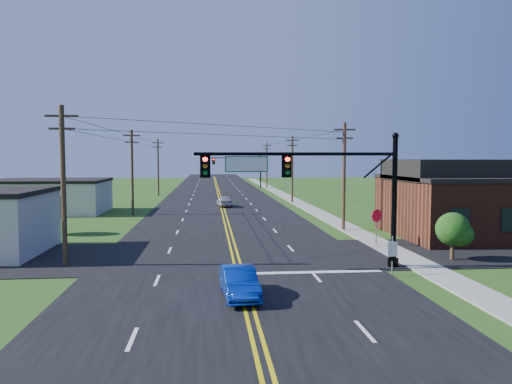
{
  "coord_description": "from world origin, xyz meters",
  "views": [
    {
      "loc": [
        -1.39,
        -18.63,
        6.12
      ],
      "look_at": [
        1.3,
        10.0,
        4.11
      ],
      "focal_mm": 35.0,
      "sensor_mm": 36.0,
      "label": 1
    }
  ],
  "objects": [
    {
      "name": "road_cross",
      "position": [
        0.0,
        12.0,
        0.02
      ],
      "size": [
        70.0,
        10.0,
        0.04
      ],
      "primitive_type": "cube",
      "color": "black",
      "rests_on": "ground"
    },
    {
      "name": "utility_pole_left_c",
      "position": [
        -9.5,
        62.0,
        4.72
      ],
      "size": [
        1.8,
        0.28,
        9.0
      ],
      "color": "#3C241B",
      "rests_on": "ground"
    },
    {
      "name": "shrub_corner",
      "position": [
        13.0,
        9.5,
        1.85
      ],
      "size": [
        2.0,
        2.0,
        2.86
      ],
      "color": "#3C241B",
      "rests_on": "ground"
    },
    {
      "name": "utility_pole_right_a",
      "position": [
        9.8,
        22.0,
        4.72
      ],
      "size": [
        1.8,
        0.28,
        9.0
      ],
      "color": "#3C241B",
      "rests_on": "ground"
    },
    {
      "name": "blue_car",
      "position": [
        -0.12,
        2.68,
        0.66
      ],
      "size": [
        1.69,
        4.09,
        1.32
      ],
      "primitive_type": "imported",
      "rotation": [
        0.0,
        0.0,
        0.08
      ],
      "color": "#072CA1",
      "rests_on": "ground"
    },
    {
      "name": "route_sign",
      "position": [
        7.99,
        5.98,
        1.21
      ],
      "size": [
        0.52,
        0.08,
        2.08
      ],
      "rotation": [
        0.0,
        0.0,
        -0.01
      ],
      "color": "slate",
      "rests_on": "ground"
    },
    {
      "name": "tree_right_back",
      "position": [
        16.0,
        26.0,
        2.6
      ],
      "size": [
        3.0,
        3.0,
        4.1
      ],
      "color": "#3C241B",
      "rests_on": "ground"
    },
    {
      "name": "stop_sign",
      "position": [
        10.03,
        14.4,
        1.86
      ],
      "size": [
        0.86,
        0.4,
        2.58
      ],
      "rotation": [
        0.0,
        0.0,
        0.4
      ],
      "color": "slate",
      "rests_on": "ground"
    },
    {
      "name": "signal_mast_far",
      "position": [
        4.44,
        80.0,
        4.55
      ],
      "size": [
        10.98,
        0.6,
        7.48
      ],
      "color": "black",
      "rests_on": "ground"
    },
    {
      "name": "road_main",
      "position": [
        0.0,
        50.0,
        0.02
      ],
      "size": [
        16.0,
        220.0,
        0.04
      ],
      "primitive_type": "cube",
      "color": "black",
      "rests_on": "ground"
    },
    {
      "name": "tree_left",
      "position": [
        -14.0,
        22.0,
        2.16
      ],
      "size": [
        2.4,
        2.4,
        3.37
      ],
      "color": "#3C241B",
      "rests_on": "ground"
    },
    {
      "name": "utility_pole_right_c",
      "position": [
        9.8,
        78.0,
        4.72
      ],
      "size": [
        1.8,
        0.28,
        9.0
      ],
      "color": "#3C241B",
      "rests_on": "ground"
    },
    {
      "name": "signal_mast_main",
      "position": [
        4.34,
        8.0,
        4.75
      ],
      "size": [
        11.3,
        0.6,
        7.48
      ],
      "color": "black",
      "rests_on": "ground"
    },
    {
      "name": "ground",
      "position": [
        0.0,
        0.0,
        0.0
      ],
      "size": [
        260.0,
        260.0,
        0.0
      ],
      "primitive_type": "plane",
      "color": "#2A4F16",
      "rests_on": "ground"
    },
    {
      "name": "utility_pole_left_b",
      "position": [
        -9.5,
        35.0,
        4.72
      ],
      "size": [
        1.8,
        0.28,
        9.0
      ],
      "color": "#3C241B",
      "rests_on": "ground"
    },
    {
      "name": "distant_car",
      "position": [
        0.46,
        42.75,
        0.7
      ],
      "size": [
        2.01,
        4.22,
        1.39
      ],
      "primitive_type": "imported",
      "rotation": [
        0.0,
        0.0,
        3.23
      ],
      "color": "#BCBCC1",
      "rests_on": "ground"
    },
    {
      "name": "cream_bldg_far",
      "position": [
        -19.0,
        38.0,
        1.86
      ],
      "size": [
        12.2,
        9.2,
        3.7
      ],
      "color": "beige",
      "rests_on": "ground"
    },
    {
      "name": "utility_pole_left_a",
      "position": [
        -9.5,
        10.0,
        4.72
      ],
      "size": [
        1.8,
        0.28,
        9.0
      ],
      "color": "#3C241B",
      "rests_on": "ground"
    },
    {
      "name": "utility_pole_right_b",
      "position": [
        9.8,
        48.0,
        4.72
      ],
      "size": [
        1.8,
        0.28,
        9.0
      ],
      "color": "#3C241B",
      "rests_on": "ground"
    },
    {
      "name": "sidewalk",
      "position": [
        10.5,
        40.0,
        0.04
      ],
      "size": [
        2.0,
        160.0,
        0.08
      ],
      "primitive_type": "cube",
      "color": "gray",
      "rests_on": "ground"
    },
    {
      "name": "brick_building",
      "position": [
        20.0,
        18.0,
        2.35
      ],
      "size": [
        14.2,
        11.2,
        4.7
      ],
      "color": "#592719",
      "rests_on": "ground"
    }
  ]
}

